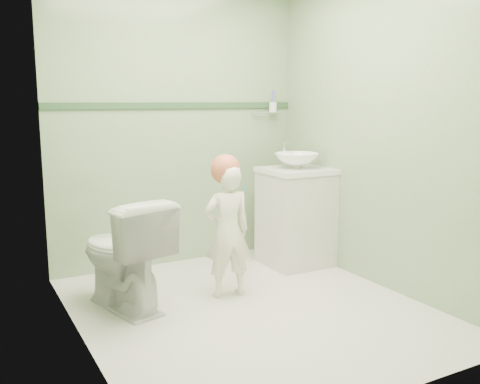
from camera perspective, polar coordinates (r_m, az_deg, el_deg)
ground at (r=3.68m, az=1.14°, el=-12.41°), size 2.50×2.50×0.00m
room_shell at (r=3.41m, az=1.21°, el=6.59°), size 2.50×2.54×2.40m
trim_stripe at (r=4.52m, az=-6.69°, el=9.21°), size 2.20×0.02×0.05m
vanity at (r=4.56m, az=5.99°, el=-2.82°), size 0.52×0.50×0.80m
counter at (r=4.49m, az=6.08°, el=2.30°), size 0.54×0.52×0.04m
basin at (r=4.48m, az=6.10°, el=3.37°), size 0.37×0.37×0.13m
faucet at (r=4.62m, az=4.82°, el=4.58°), size 0.03×0.13×0.18m
cup_holder at (r=4.88m, az=3.46°, el=9.07°), size 0.26×0.07×0.21m
toilet at (r=3.66m, az=-12.45°, el=-6.45°), size 0.60×0.83×0.76m
toddler at (r=3.77m, az=-1.36°, el=-4.24°), size 0.36×0.26×0.95m
hair_cap at (r=3.71m, az=-1.57°, el=2.45°), size 0.21×0.21×0.21m
teal_toothbrush at (r=3.62m, az=0.45°, el=0.34°), size 0.11×0.13×0.08m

